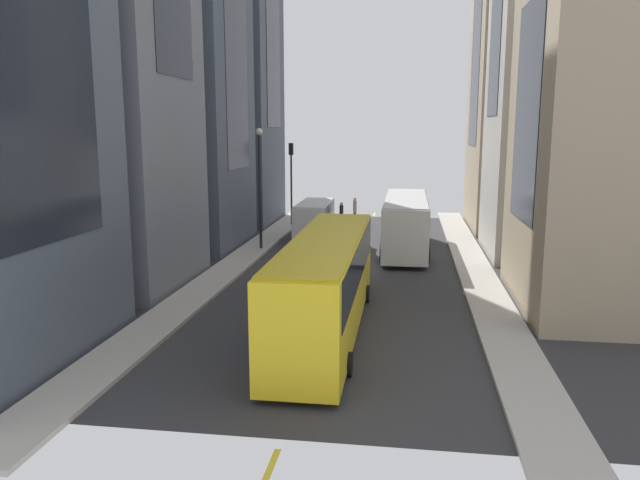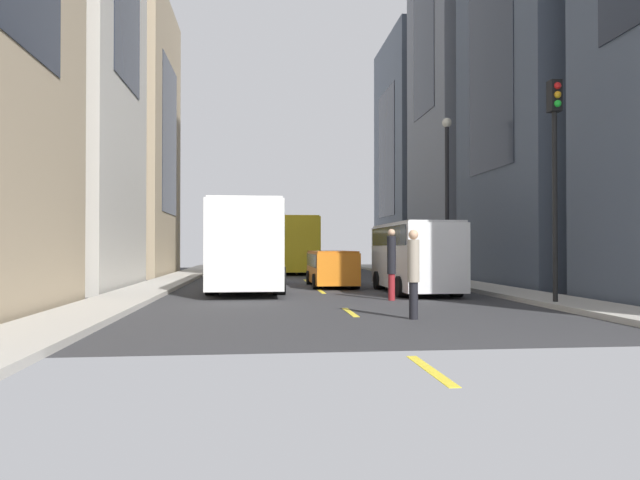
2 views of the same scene
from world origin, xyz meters
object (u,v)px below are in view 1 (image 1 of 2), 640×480
pedestrian_crossing_mid (341,216)px  pedestrian_crossing_near (355,209)px  car_orange_0 (348,236)px  city_bus_white (406,219)px  traffic_light_near_corner (291,169)px  streetcar_yellow (326,276)px  delivery_van_white (314,218)px

pedestrian_crossing_mid → pedestrian_crossing_near: size_ratio=1.08×
pedestrian_crossing_mid → pedestrian_crossing_near: pedestrian_crossing_mid is taller
car_orange_0 → city_bus_white: bearing=-172.2°
city_bus_white → traffic_light_near_corner: bearing=-44.0°
pedestrian_crossing_mid → streetcar_yellow: bearing=70.7°
delivery_van_white → car_orange_0: delivery_van_white is taller
delivery_van_white → streetcar_yellow: bearing=100.0°
city_bus_white → car_orange_0: 3.76m
city_bus_white → car_orange_0: bearing=7.8°
streetcar_yellow → pedestrian_crossing_mid: size_ratio=5.82×
traffic_light_near_corner → pedestrian_crossing_mid: bearing=149.4°
streetcar_yellow → pedestrian_crossing_near: streetcar_yellow is taller
delivery_van_white → traffic_light_near_corner: size_ratio=0.94×
car_orange_0 → pedestrian_crossing_near: size_ratio=2.27×
car_orange_0 → pedestrian_crossing_mid: bearing=-80.5°
city_bus_white → pedestrian_crossing_mid: bearing=-52.5°
car_orange_0 → pedestrian_crossing_mid: (1.10, -6.57, 0.33)m
car_orange_0 → traffic_light_near_corner: size_ratio=0.76×
streetcar_yellow → pedestrian_crossing_mid: (1.84, -22.05, -0.89)m
streetcar_yellow → pedestrian_crossing_near: size_ratio=6.29×
car_orange_0 → pedestrian_crossing_mid: pedestrian_crossing_mid is taller
car_orange_0 → delivery_van_white: bearing=-54.2°
streetcar_yellow → car_orange_0: size_ratio=2.78×
city_bus_white → streetcar_yellow: bearing=80.0°
city_bus_white → car_orange_0: city_bus_white is taller
pedestrian_crossing_near → traffic_light_near_corner: traffic_light_near_corner is taller
city_bus_white → pedestrian_crossing_mid: size_ratio=5.03×
pedestrian_crossing_near → city_bus_white: bearing=38.4°
delivery_van_white → pedestrian_crossing_near: 7.91m
city_bus_white → pedestrian_crossing_near: city_bus_white is taller
pedestrian_crossing_near → delivery_van_white: bearing=2.1°
car_orange_0 → pedestrian_crossing_mid: 6.67m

